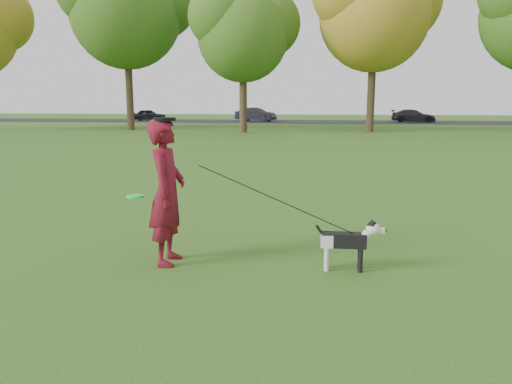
# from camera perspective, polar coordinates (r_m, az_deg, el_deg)

# --- Properties ---
(ground) EXTENTS (120.00, 120.00, 0.00)m
(ground) POSITION_cam_1_polar(r_m,az_deg,el_deg) (6.53, 0.71, -8.69)
(ground) COLOR #285116
(ground) RESTS_ON ground
(road) EXTENTS (120.00, 7.00, 0.02)m
(road) POSITION_cam_1_polar(r_m,az_deg,el_deg) (46.17, 6.17, 8.00)
(road) COLOR black
(road) RESTS_ON ground
(man) EXTENTS (0.48, 0.71, 1.91)m
(man) POSITION_cam_1_polar(r_m,az_deg,el_deg) (6.61, -10.13, -0.02)
(man) COLOR #590C20
(man) RESTS_ON ground
(dog) EXTENTS (0.89, 0.18, 0.68)m
(dog) POSITION_cam_1_polar(r_m,az_deg,el_deg) (6.44, 10.61, -5.31)
(dog) COLOR black
(dog) RESTS_ON ground
(car_left) EXTENTS (3.35, 2.05, 1.07)m
(car_left) POSITION_cam_1_polar(r_m,az_deg,el_deg) (48.77, -12.09, 8.61)
(car_left) COLOR black
(car_left) RESTS_ON road
(car_mid) EXTENTS (3.99, 2.50, 1.24)m
(car_mid) POSITION_cam_1_polar(r_m,az_deg,el_deg) (46.49, -0.06, 8.86)
(car_mid) COLOR black
(car_mid) RESTS_ON road
(car_right) EXTENTS (4.00, 2.01, 1.11)m
(car_right) POSITION_cam_1_polar(r_m,az_deg,el_deg) (46.92, 17.54, 8.30)
(car_right) COLOR black
(car_right) RESTS_ON road
(man_held_items) EXTENTS (2.99, 0.38, 1.47)m
(man_held_items) POSITION_cam_1_polar(r_m,az_deg,el_deg) (6.30, 1.74, -0.57)
(man_held_items) COLOR #20FF3C
(man_held_items) RESTS_ON ground
(tree_row) EXTENTS (51.74, 8.86, 12.01)m
(tree_row) POSITION_cam_1_polar(r_m,az_deg,el_deg) (32.67, 3.38, 19.94)
(tree_row) COLOR #38281C
(tree_row) RESTS_ON ground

